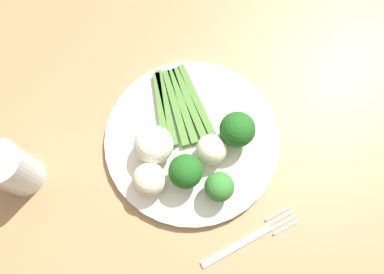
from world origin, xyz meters
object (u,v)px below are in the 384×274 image
(plate, at_px, (192,139))
(broccoli_left, at_px, (219,187))
(dining_table, at_px, (175,130))
(asparagus_bundle, at_px, (179,106))
(cauliflower_front, at_px, (149,180))
(broccoli_near_center, at_px, (186,172))
(cauliflower_right, at_px, (154,145))
(fork, at_px, (251,238))
(broccoli_back, at_px, (237,130))
(cauliflower_near_fork, at_px, (210,150))
(water_glass, at_px, (12,169))

(plate, bearing_deg, broccoli_left, -11.87)
(dining_table, height_order, asparagus_bundle, asparagus_bundle)
(cauliflower_front, bearing_deg, plate, 102.61)
(plate, height_order, broccoli_near_center, broccoli_near_center)
(cauliflower_right, relative_size, fork, 0.37)
(dining_table, xyz_separation_m, broccoli_back, (0.11, 0.05, 0.16))
(cauliflower_near_fork, height_order, water_glass, water_glass)
(broccoli_left, distance_m, cauliflower_front, 0.11)
(dining_table, relative_size, broccoli_near_center, 19.26)
(cauliflower_near_fork, distance_m, fork, 0.15)
(broccoli_near_center, height_order, broccoli_left, broccoli_near_center)
(fork, bearing_deg, water_glass, 137.03)
(plate, xyz_separation_m, asparagus_bundle, (-0.06, 0.01, 0.01))
(broccoli_left, bearing_deg, water_glass, -131.54)
(dining_table, relative_size, asparagus_bundle, 7.98)
(plate, height_order, cauliflower_near_fork, cauliflower_near_fork)
(asparagus_bundle, bearing_deg, broccoli_near_center, -9.82)
(asparagus_bundle, height_order, cauliflower_right, cauliflower_right)
(water_glass, bearing_deg, broccoli_back, 63.53)
(asparagus_bundle, relative_size, broccoli_left, 2.80)
(broccoli_near_center, xyz_separation_m, cauliflower_near_fork, (-0.01, 0.05, -0.01))
(dining_table, distance_m, fork, 0.27)
(broccoli_back, distance_m, broccoli_left, 0.09)
(dining_table, distance_m, cauliflower_near_fork, 0.18)
(broccoli_back, xyz_separation_m, cauliflower_near_fork, (-0.00, -0.05, -0.02))
(asparagus_bundle, bearing_deg, cauliflower_near_fork, 15.19)
(cauliflower_front, distance_m, fork, 0.18)
(asparagus_bundle, xyz_separation_m, fork, (0.24, -0.04, -0.02))
(broccoli_left, height_order, cauliflower_front, broccoli_left)
(asparagus_bundle, height_order, cauliflower_near_fork, cauliflower_near_fork)
(plate, bearing_deg, water_glass, -113.92)
(plate, distance_m, broccoli_back, 0.08)
(broccoli_near_center, distance_m, cauliflower_right, 0.07)
(broccoli_back, bearing_deg, asparagus_bundle, -157.05)
(broccoli_near_center, bearing_deg, broccoli_back, 92.83)
(broccoli_back, bearing_deg, plate, -126.65)
(dining_table, height_order, cauliflower_near_fork, cauliflower_near_fork)
(cauliflower_front, relative_size, cauliflower_right, 0.84)
(plate, distance_m, water_glass, 0.28)
(broccoli_left, height_order, water_glass, water_glass)
(broccoli_left, xyz_separation_m, fork, (0.09, -0.00, -0.04))
(dining_table, height_order, broccoli_back, broccoli_back)
(asparagus_bundle, relative_size, water_glass, 1.56)
(plate, xyz_separation_m, broccoli_left, (0.10, -0.02, 0.04))
(cauliflower_near_fork, bearing_deg, asparagus_bundle, 174.46)
(cauliflower_front, bearing_deg, dining_table, 130.24)
(broccoli_left, relative_size, fork, 0.33)
(asparagus_bundle, height_order, cauliflower_front, cauliflower_front)
(dining_table, xyz_separation_m, cauliflower_front, (0.09, -0.11, 0.15))
(dining_table, height_order, broccoli_near_center, broccoli_near_center)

